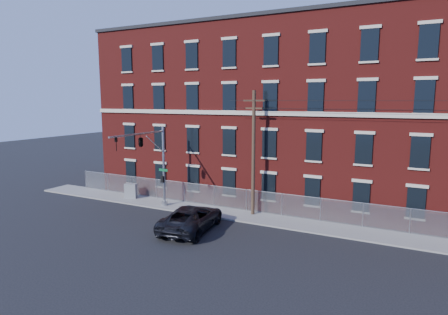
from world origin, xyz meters
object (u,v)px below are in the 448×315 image
utility_pole_near (253,151)px  utility_cabinet (131,191)px  pickup_truck (191,218)px  traffic_signal_mast (146,149)px

utility_pole_near → utility_cabinet: bearing=-177.6°
pickup_truck → utility_pole_near: bearing=-123.6°
pickup_truck → utility_cabinet: size_ratio=4.65×
utility_pole_near → utility_cabinet: size_ratio=7.21×
traffic_signal_mast → utility_pole_near: bearing=23.1°
traffic_signal_mast → utility_pole_near: size_ratio=0.70×
traffic_signal_mast → pickup_truck: size_ratio=1.09×
traffic_signal_mast → utility_cabinet: traffic_signal_mast is taller
utility_pole_near → pickup_truck: 7.37m
traffic_signal_mast → pickup_truck: (5.38, -1.85, -4.49)m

